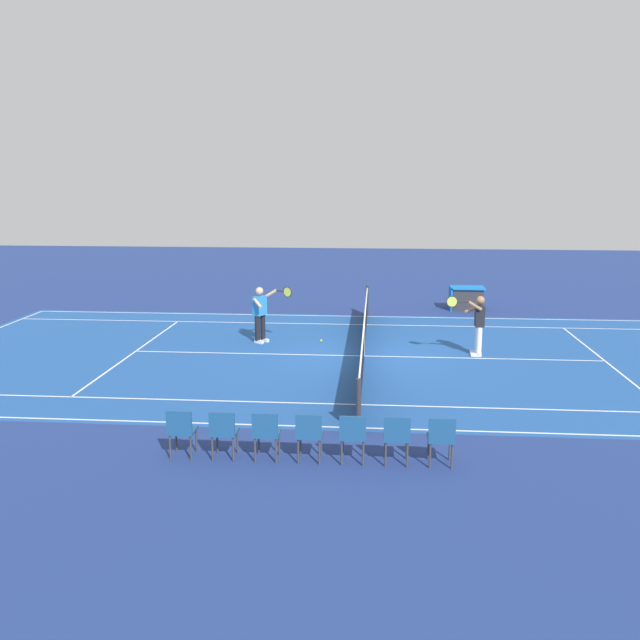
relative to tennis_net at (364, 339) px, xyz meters
name	(u,v)px	position (x,y,z in m)	size (l,w,h in m)	color
ground_plane	(364,356)	(0.00, 0.00, -0.49)	(60.00, 60.00, 0.00)	navy
court_slab	(364,356)	(0.00, 0.00, -0.49)	(24.20, 11.40, 0.00)	#1E4C93
court_line_markings	(364,356)	(0.00, 0.00, -0.49)	(23.85, 11.05, 0.01)	white
tennis_net	(364,339)	(0.00, 0.00, 0.00)	(0.10, 11.70, 1.08)	#2D2D33
tennis_player_near	(261,311)	(3.06, -1.36, 0.44)	(1.18, 0.75, 1.70)	black
tennis_player_far	(478,322)	(-3.08, -0.33, 0.44)	(1.08, 0.78, 1.70)	white
tennis_ball	(321,341)	(1.30, -1.58, -0.46)	(0.07, 0.07, 0.07)	#CCE01E
spectator_chair_0	(441,437)	(-1.41, 7.18, 0.03)	(0.44, 0.44, 0.88)	#38383D
spectator_chair_1	(397,436)	(-0.68, 7.18, 0.03)	(0.44, 0.44, 0.88)	#38383D
spectator_chair_2	(353,434)	(0.06, 7.18, 0.03)	(0.44, 0.44, 0.88)	#38383D
spectator_chair_3	(309,433)	(0.79, 7.18, 0.03)	(0.44, 0.44, 0.88)	#38383D
spectator_chair_4	(266,432)	(1.53, 7.18, 0.03)	(0.44, 0.44, 0.88)	#38383D
spectator_chair_5	(224,430)	(2.27, 7.18, 0.03)	(0.44, 0.44, 0.88)	#38383D
spectator_chair_6	(181,429)	(3.00, 7.18, 0.03)	(0.44, 0.44, 0.88)	#38383D
equipment_cart_tarped	(466,298)	(-3.64, -7.14, -0.05)	(1.25, 0.84, 0.85)	#2D2D33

